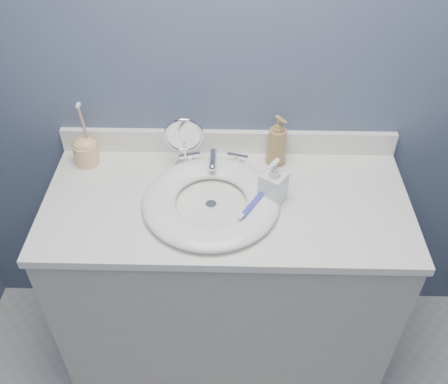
{
  "coord_description": "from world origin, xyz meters",
  "views": [
    {
      "loc": [
        0.02,
        -0.24,
        2.01
      ],
      "look_at": [
        -0.01,
        0.94,
        0.94
      ],
      "focal_mm": 40.0,
      "sensor_mm": 36.0,
      "label": 1
    }
  ],
  "objects_px": {
    "makeup_mirror": "(184,141)",
    "soap_bottle_amber": "(277,140)",
    "soap_bottle_clear": "(274,181)",
    "toothbrush_holder": "(85,150)"
  },
  "relations": [
    {
      "from": "makeup_mirror",
      "to": "toothbrush_holder",
      "type": "bearing_deg",
      "value": 174.03
    },
    {
      "from": "makeup_mirror",
      "to": "soap_bottle_amber",
      "type": "xyz_separation_m",
      "value": [
        0.32,
        0.03,
        -0.02
      ]
    },
    {
      "from": "toothbrush_holder",
      "to": "soap_bottle_clear",
      "type": "bearing_deg",
      "value": -15.65
    },
    {
      "from": "makeup_mirror",
      "to": "toothbrush_holder",
      "type": "height_order",
      "value": "toothbrush_holder"
    },
    {
      "from": "soap_bottle_amber",
      "to": "toothbrush_holder",
      "type": "distance_m",
      "value": 0.68
    },
    {
      "from": "soap_bottle_amber",
      "to": "toothbrush_holder",
      "type": "bearing_deg",
      "value": 144.26
    },
    {
      "from": "soap_bottle_amber",
      "to": "toothbrush_holder",
      "type": "relative_size",
      "value": 0.77
    },
    {
      "from": "makeup_mirror",
      "to": "soap_bottle_clear",
      "type": "xyz_separation_m",
      "value": [
        0.3,
        -0.17,
        -0.03
      ]
    },
    {
      "from": "makeup_mirror",
      "to": "toothbrush_holder",
      "type": "xyz_separation_m",
      "value": [
        -0.36,
        0.01,
        -0.05
      ]
    },
    {
      "from": "makeup_mirror",
      "to": "soap_bottle_amber",
      "type": "height_order",
      "value": "makeup_mirror"
    }
  ]
}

